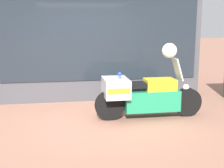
% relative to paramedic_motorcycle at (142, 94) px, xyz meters
% --- Properties ---
extents(ground_plane, '(60.00, 60.00, 0.00)m').
position_rel_paramedic_motorcycle_xyz_m(ground_plane, '(-1.03, -0.18, -0.52)').
color(ground_plane, '#9E6B56').
extents(shop_building, '(6.09, 0.55, 3.55)m').
position_rel_paramedic_motorcycle_xyz_m(shop_building, '(-1.42, 1.82, 1.26)').
color(shop_building, '#424247').
rests_on(shop_building, ground).
extents(window_display, '(4.80, 0.30, 1.83)m').
position_rel_paramedic_motorcycle_xyz_m(window_display, '(-0.68, 1.85, -0.07)').
color(window_display, slate).
rests_on(window_display, ground).
extents(paramedic_motorcycle, '(2.33, 0.76, 1.28)m').
position_rel_paramedic_motorcycle_xyz_m(paramedic_motorcycle, '(0.00, 0.00, 0.00)').
color(paramedic_motorcycle, black).
rests_on(paramedic_motorcycle, ground).
extents(white_helmet, '(0.31, 0.31, 0.31)m').
position_rel_paramedic_motorcycle_xyz_m(white_helmet, '(0.58, -0.00, 0.92)').
color(white_helmet, white).
rests_on(white_helmet, paramedic_motorcycle).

